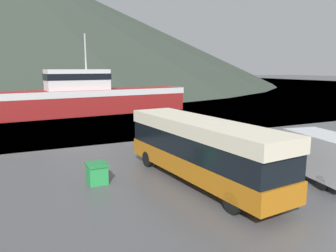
{
  "coord_description": "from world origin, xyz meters",
  "views": [
    {
      "loc": [
        -8.78,
        -4.42,
        5.7
      ],
      "look_at": [
        0.11,
        14.34,
        2.0
      ],
      "focal_mm": 35.0,
      "sensor_mm": 36.0,
      "label": 1
    }
  ],
  "objects_px": {
    "storage_bin": "(97,173)",
    "small_boat": "(151,103)",
    "tour_bus": "(201,147)",
    "delivery_van": "(317,154)",
    "fishing_boat": "(94,96)"
  },
  "relations": [
    {
      "from": "small_boat",
      "to": "delivery_van",
      "type": "bearing_deg",
      "value": 144.63
    },
    {
      "from": "small_boat",
      "to": "storage_bin",
      "type": "bearing_deg",
      "value": 125.27
    },
    {
      "from": "fishing_boat",
      "to": "delivery_van",
      "type": "bearing_deg",
      "value": 4.52
    },
    {
      "from": "delivery_van",
      "to": "small_boat",
      "type": "xyz_separation_m",
      "value": [
        4.64,
        33.67,
        -0.78
      ]
    },
    {
      "from": "tour_bus",
      "to": "storage_bin",
      "type": "height_order",
      "value": "tour_bus"
    },
    {
      "from": "storage_bin",
      "to": "tour_bus",
      "type": "bearing_deg",
      "value": -22.82
    },
    {
      "from": "delivery_van",
      "to": "storage_bin",
      "type": "distance_m",
      "value": 11.36
    },
    {
      "from": "tour_bus",
      "to": "delivery_van",
      "type": "height_order",
      "value": "tour_bus"
    },
    {
      "from": "small_boat",
      "to": "tour_bus",
      "type": "bearing_deg",
      "value": 134.21
    },
    {
      "from": "storage_bin",
      "to": "small_boat",
      "type": "bearing_deg",
      "value": 62.8
    },
    {
      "from": "storage_bin",
      "to": "small_boat",
      "type": "xyz_separation_m",
      "value": [
        15.2,
        29.58,
        -0.02
      ]
    },
    {
      "from": "tour_bus",
      "to": "storage_bin",
      "type": "relative_size",
      "value": 9.54
    },
    {
      "from": "tour_bus",
      "to": "fishing_boat",
      "type": "relative_size",
      "value": 0.46
    },
    {
      "from": "tour_bus",
      "to": "delivery_van",
      "type": "bearing_deg",
      "value": -25.04
    },
    {
      "from": "fishing_boat",
      "to": "storage_bin",
      "type": "xyz_separation_m",
      "value": [
        -5.64,
        -25.23,
        -1.66
      ]
    }
  ]
}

